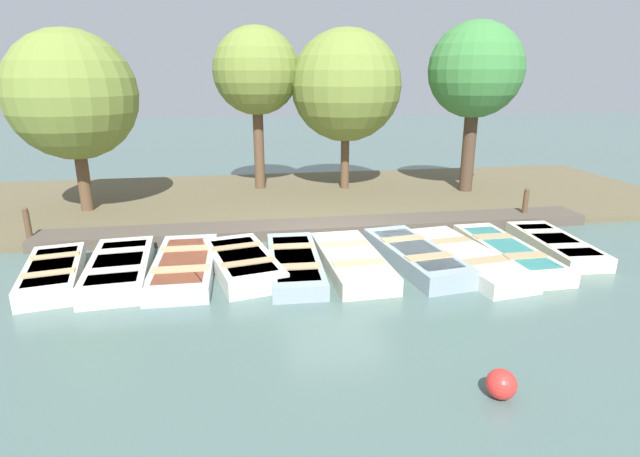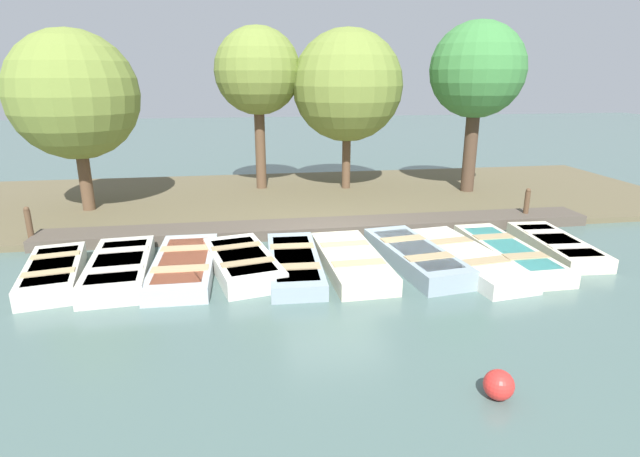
# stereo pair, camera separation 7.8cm
# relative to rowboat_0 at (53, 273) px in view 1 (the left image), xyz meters

# --- Properties ---
(ground_plane) EXTENTS (80.00, 80.00, 0.00)m
(ground_plane) POSITION_rel_rowboat_0_xyz_m (-1.00, 5.90, -0.20)
(ground_plane) COLOR #4C6660
(shore_bank) EXTENTS (8.00, 24.00, 0.16)m
(shore_bank) POSITION_rel_rowboat_0_xyz_m (-6.00, 5.90, -0.12)
(shore_bank) COLOR brown
(shore_bank) RESTS_ON ground_plane
(dock_walkway) EXTENTS (1.06, 14.30, 0.27)m
(dock_walkway) POSITION_rel_rowboat_0_xyz_m (-2.39, 5.90, -0.06)
(dock_walkway) COLOR #51473D
(dock_walkway) RESTS_ON ground_plane
(rowboat_0) EXTENTS (2.79, 1.49, 0.40)m
(rowboat_0) POSITION_rel_rowboat_0_xyz_m (0.00, 0.00, 0.00)
(rowboat_0) COLOR beige
(rowboat_0) RESTS_ON ground_plane
(rowboat_1) EXTENTS (3.11, 1.40, 0.40)m
(rowboat_1) POSITION_rel_rowboat_0_xyz_m (-0.08, 1.24, -0.00)
(rowboat_1) COLOR beige
(rowboat_1) RESTS_ON ground_plane
(rowboat_2) EXTENTS (3.26, 1.24, 0.34)m
(rowboat_2) POSITION_rel_rowboat_0_xyz_m (-0.09, 2.52, -0.03)
(rowboat_2) COLOR #B2BCC1
(rowboat_2) RESTS_ON ground_plane
(rowboat_3) EXTENTS (2.92, 1.73, 0.41)m
(rowboat_3) POSITION_rel_rowboat_0_xyz_m (0.04, 3.72, 0.00)
(rowboat_3) COLOR silver
(rowboat_3) RESTS_ON ground_plane
(rowboat_4) EXTENTS (3.32, 1.17, 0.33)m
(rowboat_4) POSITION_rel_rowboat_0_xyz_m (0.12, 4.80, -0.04)
(rowboat_4) COLOR #8C9EA8
(rowboat_4) RESTS_ON ground_plane
(rowboat_5) EXTENTS (3.18, 1.26, 0.37)m
(rowboat_5) POSITION_rel_rowboat_0_xyz_m (0.24, 6.00, -0.02)
(rowboat_5) COLOR beige
(rowboat_5) RESTS_ON ground_plane
(rowboat_6) EXTENTS (3.34, 1.51, 0.42)m
(rowboat_6) POSITION_rel_rowboat_0_xyz_m (0.24, 7.41, 0.01)
(rowboat_6) COLOR #8C9EA8
(rowboat_6) RESTS_ON ground_plane
(rowboat_7) EXTENTS (3.65, 1.54, 0.35)m
(rowboat_7) POSITION_rel_rowboat_0_xyz_m (0.42, 8.50, -0.02)
(rowboat_7) COLOR silver
(rowboat_7) RESTS_ON ground_plane
(rowboat_8) EXTENTS (3.54, 1.06, 0.33)m
(rowboat_8) POSITION_rel_rowboat_0_xyz_m (0.21, 9.60, -0.04)
(rowboat_8) COLOR beige
(rowboat_8) RESTS_ON ground_plane
(rowboat_9) EXTENTS (2.94, 1.21, 0.34)m
(rowboat_9) POSITION_rel_rowboat_0_xyz_m (-0.07, 10.96, -0.03)
(rowboat_9) COLOR beige
(rowboat_9) RESTS_ON ground_plane
(mooring_post_near) EXTENTS (0.14, 0.14, 0.98)m
(mooring_post_near) POSITION_rel_rowboat_0_xyz_m (-2.42, -1.29, 0.30)
(mooring_post_near) COLOR brown
(mooring_post_near) RESTS_ON ground_plane
(mooring_post_far) EXTENTS (0.14, 0.14, 0.98)m
(mooring_post_far) POSITION_rel_rowboat_0_xyz_m (-2.42, 11.56, 0.30)
(mooring_post_far) COLOR brown
(mooring_post_far) RESTS_ON ground_plane
(buoy) EXTENTS (0.39, 0.39, 0.39)m
(buoy) POSITION_rel_rowboat_0_xyz_m (4.90, 6.89, -0.00)
(buoy) COLOR red
(buoy) RESTS_ON ground_plane
(park_tree_far_left) EXTENTS (3.53, 3.53, 5.19)m
(park_tree_far_left) POSITION_rel_rowboat_0_xyz_m (-5.21, -0.71, 3.21)
(park_tree_far_left) COLOR brown
(park_tree_far_left) RESTS_ON ground_plane
(park_tree_left) EXTENTS (2.85, 2.85, 5.52)m
(park_tree_left) POSITION_rel_rowboat_0_xyz_m (-7.41, 4.46, 3.85)
(park_tree_left) COLOR brown
(park_tree_left) RESTS_ON ground_plane
(park_tree_center) EXTENTS (3.67, 3.67, 5.46)m
(park_tree_center) POSITION_rel_rowboat_0_xyz_m (-6.94, 7.39, 3.41)
(park_tree_center) COLOR brown
(park_tree_center) RESTS_ON ground_plane
(park_tree_right) EXTENTS (3.04, 3.04, 5.64)m
(park_tree_right) POSITION_rel_rowboat_0_xyz_m (-5.84, 11.40, 3.87)
(park_tree_right) COLOR #4C3828
(park_tree_right) RESTS_ON ground_plane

